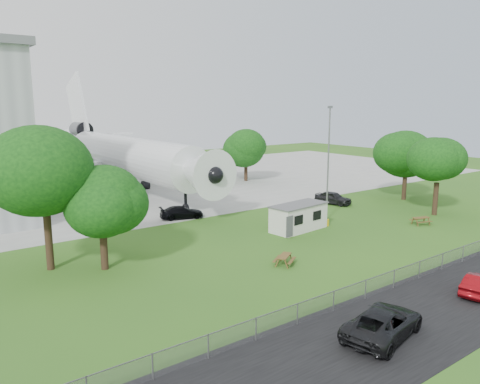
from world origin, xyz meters
TOP-DOWN VIEW (x-y plane):
  - ground at (0.00, 0.00)m, footprint 160.00×160.00m
  - asphalt_strip at (0.00, -13.00)m, footprint 120.00×8.00m
  - concrete_apron at (0.00, 38.00)m, footprint 120.00×46.00m
  - airliner at (-2.00, 35.86)m, footprint 46.36×47.73m
  - site_cabin at (3.17, 5.23)m, footprint 6.88×3.34m
  - picnic_west at (-4.82, -1.55)m, footprint 2.32×2.23m
  - picnic_east at (14.80, -0.85)m, footprint 2.16×1.96m
  - fence at (0.00, -9.50)m, footprint 58.00×0.04m
  - lamp_mast at (8.20, 6.20)m, footprint 0.16×0.16m
  - tree_west_big at (-19.72, 8.29)m, footprint 7.97×7.97m
  - tree_west_small at (-16.40, 5.88)m, footprint 6.76×6.76m
  - tree_east_front at (19.92, 0.71)m, footprint 6.12×6.12m
  - tree_east_back at (24.59, 7.87)m, footprint 7.77×7.77m
  - tree_far_apron at (17.02, 31.98)m, footprint 6.89×6.89m
  - car_centre_sedan at (1.63, -13.48)m, footprint 4.28×2.20m
  - car_west_estate at (-8.29, -13.28)m, footprint 6.19×3.81m
  - car_ne_hatch at (15.00, 11.43)m, footprint 2.90×4.91m
  - car_apron_van at (-3.86, 16.20)m, footprint 5.08×3.23m

SIDE VIEW (x-z plane):
  - ground at x=0.00m, z-range 0.00..0.00m
  - picnic_west at x=-4.82m, z-range -0.38..0.38m
  - picnic_east at x=14.80m, z-range -0.38..0.38m
  - fence at x=0.00m, z-range -0.65..0.65m
  - asphalt_strip at x=0.00m, z-range 0.00..0.02m
  - concrete_apron at x=0.00m, z-range 0.00..0.03m
  - car_centre_sedan at x=1.63m, z-range 0.00..1.34m
  - car_apron_van at x=-3.86m, z-range 0.00..1.37m
  - car_ne_hatch at x=15.00m, z-range 0.00..1.57m
  - car_west_estate at x=-8.29m, z-range 0.00..1.60m
  - site_cabin at x=3.17m, z-range 0.00..2.62m
  - tree_west_small at x=-16.40m, z-range 0.85..9.33m
  - airliner at x=-2.00m, z-range -3.57..14.11m
  - tree_far_apron at x=17.02m, z-range 0.91..9.64m
  - lamp_mast at x=8.20m, z-range 0.00..12.00m
  - tree_east_back at x=24.59m, z-range 1.15..11.25m
  - tree_east_front at x=19.92m, z-range 1.61..10.99m
  - tree_west_big at x=-19.72m, z-range 1.69..13.08m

